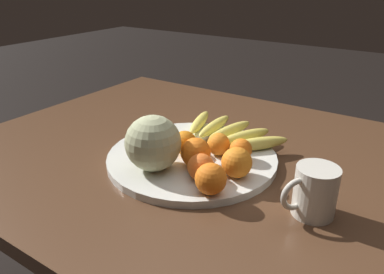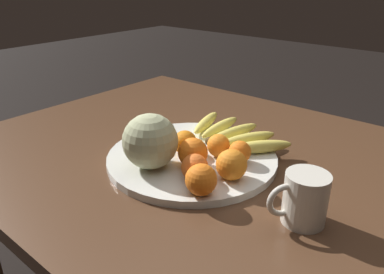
% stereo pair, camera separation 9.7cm
% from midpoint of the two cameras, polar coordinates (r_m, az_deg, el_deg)
% --- Properties ---
extents(kitchen_table, '(1.26, 1.05, 0.77)m').
position_cam_midpoint_polar(kitchen_table, '(1.12, -2.96, -6.48)').
color(kitchen_table, '#4C301E').
rests_on(kitchen_table, ground_plane).
extents(fruit_bowl, '(0.45, 0.45, 0.02)m').
position_cam_midpoint_polar(fruit_bowl, '(1.00, -2.79, -3.11)').
color(fruit_bowl, silver).
rests_on(fruit_bowl, kitchen_table).
extents(melon, '(0.14, 0.14, 0.14)m').
position_cam_midpoint_polar(melon, '(0.91, -9.03, -0.99)').
color(melon, '#B2B789').
rests_on(melon, fruit_bowl).
extents(banana_bunch, '(0.33, 0.21, 0.03)m').
position_cam_midpoint_polar(banana_bunch, '(1.09, 3.14, 0.70)').
color(banana_bunch, '#473819').
rests_on(banana_bunch, fruit_bowl).
extents(orange_front_left, '(0.06, 0.06, 0.06)m').
position_cam_midpoint_polar(orange_front_left, '(0.95, 4.56, -2.01)').
color(orange_front_left, orange).
rests_on(orange_front_left, fruit_bowl).
extents(orange_front_right, '(0.07, 0.07, 0.07)m').
position_cam_midpoint_polar(orange_front_right, '(0.88, 3.68, -3.98)').
color(orange_front_right, orange).
rests_on(orange_front_right, fruit_bowl).
extents(orange_mid_center, '(0.07, 0.07, 0.07)m').
position_cam_midpoint_polar(orange_mid_center, '(0.81, -0.57, -6.49)').
color(orange_mid_center, orange).
rests_on(orange_mid_center, fruit_bowl).
extents(orange_back_left, '(0.06, 0.06, 0.06)m').
position_cam_midpoint_polar(orange_back_left, '(0.86, -1.85, -4.69)').
color(orange_back_left, orange).
rests_on(orange_back_left, fruit_bowl).
extents(orange_back_right, '(0.07, 0.07, 0.07)m').
position_cam_midpoint_polar(orange_back_right, '(0.92, -2.45, -2.46)').
color(orange_back_right, orange).
rests_on(orange_back_right, fruit_bowl).
extents(orange_top_small, '(0.06, 0.06, 0.06)m').
position_cam_midpoint_polar(orange_top_small, '(0.98, 1.23, -1.16)').
color(orange_top_small, orange).
rests_on(orange_top_small, fruit_bowl).
extents(orange_side_extra, '(0.06, 0.06, 0.06)m').
position_cam_midpoint_polar(orange_side_extra, '(0.99, -3.95, -0.93)').
color(orange_side_extra, orange).
rests_on(orange_side_extra, fruit_bowl).
extents(ceramic_mug, '(0.10, 0.12, 0.11)m').
position_cam_midpoint_polar(ceramic_mug, '(0.79, 14.78, -8.14)').
color(ceramic_mug, beige).
rests_on(ceramic_mug, kitchen_table).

